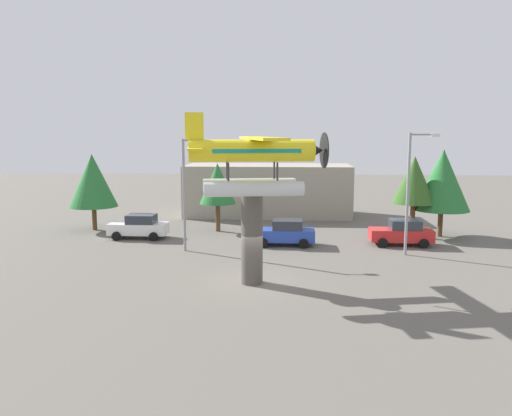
# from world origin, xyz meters

# --- Properties ---
(ground_plane) EXTENTS (140.00, 140.00, 0.00)m
(ground_plane) POSITION_xyz_m (0.00, 0.00, 0.00)
(ground_plane) COLOR #605B54
(display_pedestal) EXTENTS (1.10, 1.10, 4.59)m
(display_pedestal) POSITION_xyz_m (0.00, 0.00, 2.30)
(display_pedestal) COLOR #4C4742
(display_pedestal) RESTS_ON ground
(floatplane_monument) EXTENTS (7.13, 10.42, 4.00)m
(floatplane_monument) POSITION_xyz_m (0.13, 0.02, 6.26)
(floatplane_monument) COLOR silver
(floatplane_monument) RESTS_ON display_pedestal
(car_near_white) EXTENTS (4.20, 2.02, 1.76)m
(car_near_white) POSITION_xyz_m (-9.06, 10.64, 0.88)
(car_near_white) COLOR white
(car_near_white) RESTS_ON ground
(car_mid_blue) EXTENTS (4.20, 2.02, 1.76)m
(car_mid_blue) POSITION_xyz_m (1.55, 9.03, 0.88)
(car_mid_blue) COLOR #2847B7
(car_mid_blue) RESTS_ON ground
(car_far_red) EXTENTS (4.20, 2.02, 1.76)m
(car_far_red) POSITION_xyz_m (9.55, 9.60, 0.88)
(car_far_red) COLOR red
(car_far_red) RESTS_ON ground
(streetlight_primary) EXTENTS (1.84, 0.28, 7.25)m
(streetlight_primary) POSITION_xyz_m (-4.70, 6.92, 4.25)
(streetlight_primary) COLOR gray
(streetlight_primary) RESTS_ON ground
(streetlight_secondary) EXTENTS (1.84, 0.28, 7.63)m
(streetlight_secondary) POSITION_xyz_m (9.38, 6.75, 4.44)
(streetlight_secondary) COLOR gray
(streetlight_secondary) RESTS_ON ground
(storefront_building) EXTENTS (15.15, 5.94, 4.70)m
(storefront_building) POSITION_xyz_m (-0.18, 22.00, 2.35)
(storefront_building) COLOR #9E9384
(storefront_building) RESTS_ON ground
(tree_west) EXTENTS (3.73, 3.73, 6.01)m
(tree_west) POSITION_xyz_m (-13.56, 13.60, 3.93)
(tree_west) COLOR brown
(tree_west) RESTS_ON ground
(tree_east) EXTENTS (2.82, 2.82, 5.32)m
(tree_east) POSITION_xyz_m (-3.72, 13.72, 3.73)
(tree_east) COLOR brown
(tree_east) RESTS_ON ground
(tree_center_back) EXTENTS (3.10, 3.10, 5.96)m
(tree_center_back) POSITION_xyz_m (10.90, 12.48, 4.21)
(tree_center_back) COLOR brown
(tree_center_back) RESTS_ON ground
(tree_far_east) EXTENTS (4.03, 4.03, 6.45)m
(tree_far_east) POSITION_xyz_m (13.02, 12.84, 4.20)
(tree_far_east) COLOR brown
(tree_far_east) RESTS_ON ground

